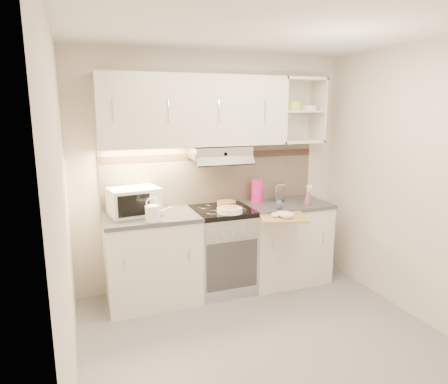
% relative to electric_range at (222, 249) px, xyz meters
% --- Properties ---
extents(ground, '(3.00, 3.00, 0.00)m').
position_rel_electric_range_xyz_m(ground, '(0.00, -1.10, -0.45)').
color(ground, gray).
rests_on(ground, ground).
extents(room_shell, '(3.04, 2.84, 2.52)m').
position_rel_electric_range_xyz_m(room_shell, '(0.00, -0.73, 1.18)').
color(room_shell, beige).
rests_on(room_shell, ground).
extents(base_cabinet_left, '(0.90, 0.60, 0.86)m').
position_rel_electric_range_xyz_m(base_cabinet_left, '(-0.75, 0.00, -0.02)').
color(base_cabinet_left, silver).
rests_on(base_cabinet_left, ground).
extents(worktop_left, '(0.92, 0.62, 0.04)m').
position_rel_electric_range_xyz_m(worktop_left, '(-0.75, 0.00, 0.43)').
color(worktop_left, '#47474C').
rests_on(worktop_left, base_cabinet_left).
extents(base_cabinet_right, '(0.90, 0.60, 0.86)m').
position_rel_electric_range_xyz_m(base_cabinet_right, '(0.75, 0.00, -0.02)').
color(base_cabinet_right, silver).
rests_on(base_cabinet_right, ground).
extents(worktop_right, '(0.92, 0.62, 0.04)m').
position_rel_electric_range_xyz_m(worktop_right, '(0.75, 0.00, 0.43)').
color(worktop_right, '#47474C').
rests_on(worktop_right, base_cabinet_right).
extents(electric_range, '(0.60, 0.60, 0.90)m').
position_rel_electric_range_xyz_m(electric_range, '(0.00, 0.00, 0.00)').
color(electric_range, '#B7B7BC').
rests_on(electric_range, ground).
extents(microwave, '(0.52, 0.41, 0.26)m').
position_rel_electric_range_xyz_m(microwave, '(-0.89, 0.09, 0.58)').
color(microwave, silver).
rests_on(microwave, worktop_left).
extents(watering_can, '(0.27, 0.14, 0.23)m').
position_rel_electric_range_xyz_m(watering_can, '(-0.76, -0.22, 0.53)').
color(watering_can, white).
rests_on(watering_can, worktop_left).
extents(plate_stack, '(0.26, 0.26, 0.05)m').
position_rel_electric_range_xyz_m(plate_stack, '(0.01, -0.18, 0.47)').
color(plate_stack, white).
rests_on(plate_stack, electric_range).
extents(bread_loaf, '(0.20, 0.20, 0.05)m').
position_rel_electric_range_xyz_m(bread_loaf, '(0.08, 0.09, 0.47)').
color(bread_loaf, '#B98B47').
rests_on(bread_loaf, electric_range).
extents(pink_pitcher, '(0.14, 0.13, 0.26)m').
position_rel_electric_range_xyz_m(pink_pitcher, '(0.47, 0.15, 0.58)').
color(pink_pitcher, '#DC197E').
rests_on(pink_pitcher, worktop_right).
extents(glass_jar, '(0.11, 0.11, 0.21)m').
position_rel_electric_range_xyz_m(glass_jar, '(0.72, 0.08, 0.55)').
color(glass_jar, white).
rests_on(glass_jar, worktop_right).
extents(spice_jar, '(0.06, 0.06, 0.08)m').
position_rel_electric_range_xyz_m(spice_jar, '(0.55, -0.22, 0.49)').
color(spice_jar, white).
rests_on(spice_jar, worktop_right).
extents(spray_bottle, '(0.09, 0.09, 0.23)m').
position_rel_electric_range_xyz_m(spray_bottle, '(0.92, -0.18, 0.54)').
color(spray_bottle, pink).
rests_on(spray_bottle, worktop_right).
extents(cutting_board, '(0.54, 0.51, 0.02)m').
position_rel_electric_range_xyz_m(cutting_board, '(0.48, -0.42, 0.42)').
color(cutting_board, tan).
rests_on(cutting_board, base_cabinet_right).
extents(dish_towel, '(0.24, 0.21, 0.06)m').
position_rel_electric_range_xyz_m(dish_towel, '(0.45, -0.45, 0.47)').
color(dish_towel, white).
rests_on(dish_towel, cutting_board).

